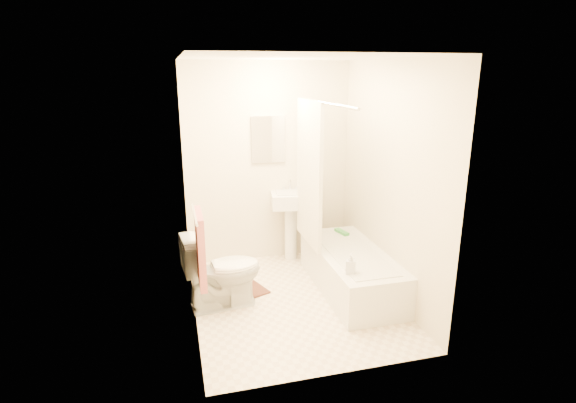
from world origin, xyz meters
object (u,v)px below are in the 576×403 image
object	(u,v)px
toilet	(222,271)
bath_mat	(238,292)
sink	(291,223)
bathtub	(351,271)
soap_bottle	(351,264)

from	to	relation	value
toilet	bath_mat	distance (m)	0.47
toilet	sink	xyz separation A→B (m)	(0.96, 0.96, 0.09)
bathtub	bath_mat	xyz separation A→B (m)	(-1.19, 0.22, -0.21)
toilet	bath_mat	world-z (taller)	toilet
bathtub	bath_mat	size ratio (longest dim) A/B	2.78
bath_mat	soap_bottle	world-z (taller)	soap_bottle
bath_mat	soap_bottle	size ratio (longest dim) A/B	2.78
sink	bath_mat	world-z (taller)	sink
toilet	sink	distance (m)	1.36
toilet	bathtub	world-z (taller)	toilet
bathtub	soap_bottle	size ratio (longest dim) A/B	7.73
sink	bathtub	size ratio (longest dim) A/B	0.61
sink	bathtub	world-z (taller)	sink
bath_mat	sink	bearing A→B (deg)	43.44
toilet	soap_bottle	xyz separation A→B (m)	(1.16, -0.48, 0.15)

